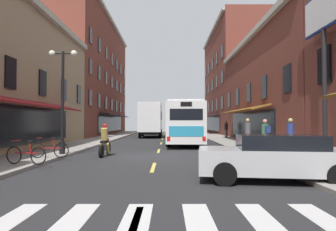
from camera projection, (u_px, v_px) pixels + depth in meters
The scene contains 18 objects.
ground_plane at pixel (157, 158), 14.78m from camera, with size 34.80×80.00×0.10m, color #28282B.
lane_centre_dashes at pixel (157, 157), 14.53m from camera, with size 0.14×73.90×0.01m.
crosswalk_near at pixel (134, 228), 4.78m from camera, with size 7.10×2.80×0.01m.
sidewalk_left at pixel (39, 155), 14.79m from camera, with size 3.00×80.00×0.14m, color gray.
sidewalk_right at pixel (275, 155), 14.78m from camera, with size 3.00×80.00×0.14m, color gray.
billboard_sign at pixel (324, 29), 12.32m from camera, with size 0.40×3.10×7.09m.
transit_bus at pixel (184, 123), 24.16m from camera, with size 2.82×11.78×3.21m.
box_truck at pixel (151, 120), 34.00m from camera, with size 2.52×7.15×3.87m.
sedan_near at pixel (275, 157), 8.64m from camera, with size 4.49×2.33×1.35m.
sedan_mid at pixel (154, 129), 45.59m from camera, with size 2.06×4.32×1.37m.
motorcycle_rider at pixel (105, 142), 14.97m from camera, with size 0.62×2.07×1.66m.
bicycle_near at pixel (26, 155), 11.05m from camera, with size 1.68×0.56×0.91m.
bicycle_mid at pixel (50, 150), 13.10m from camera, with size 1.71×0.48×0.91m.
pedestrian_near at pixel (266, 135), 15.73m from camera, with size 0.40×0.52×1.75m.
pedestrian_mid at pixel (248, 133), 18.31m from camera, with size 0.36×0.36×1.82m.
pedestrian_far at pixel (226, 129), 30.61m from camera, with size 0.36×0.36×1.72m.
pedestrian_rear at pixel (291, 135), 14.89m from camera, with size 0.36×0.36×1.79m.
street_lamp_twin at pixel (63, 96), 14.83m from camera, with size 1.42×0.32×5.19m.
Camera 1 is at (0.56, -14.82, 1.71)m, focal length 31.69 mm.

